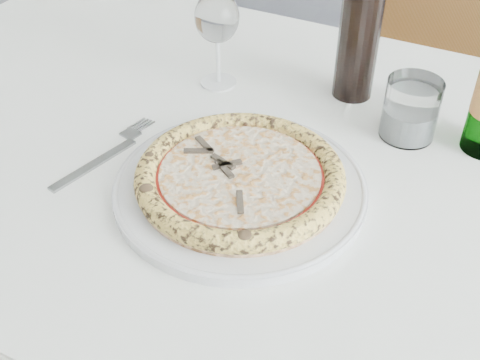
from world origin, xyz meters
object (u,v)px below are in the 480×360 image
at_px(tumbler, 410,113).
at_px(wine_bottle, 360,31).
at_px(plate, 240,187).
at_px(pizza, 240,176).
at_px(wine_glass, 217,20).
at_px(chair_far, 400,70).
at_px(dining_table, 271,198).

xyz_separation_m(tumbler, wine_bottle, (-0.11, 0.07, 0.07)).
height_order(plate, pizza, pizza).
bearing_deg(wine_bottle, wine_glass, -160.04).
bearing_deg(chair_far, tumbler, -75.78).
xyz_separation_m(chair_far, wine_glass, (-0.17, -0.61, 0.34)).
distance_m(chair_far, wine_glass, 0.72).
bearing_deg(wine_bottle, chair_far, 94.34).
relative_size(pizza, tumbler, 3.04).
distance_m(pizza, wine_glass, 0.30).
height_order(chair_far, plate, chair_far).
bearing_deg(dining_table, pizza, -90.00).
xyz_separation_m(dining_table, wine_bottle, (0.04, 0.21, 0.20)).
bearing_deg(chair_far, wine_bottle, -85.66).
relative_size(dining_table, chair_far, 1.60).
bearing_deg(pizza, tumbler, 56.64).
height_order(dining_table, tumbler, tumbler).
height_order(wine_glass, tumbler, wine_glass).
bearing_deg(pizza, wine_glass, 125.97).
height_order(chair_far, tumbler, chair_far).
xyz_separation_m(wine_glass, wine_bottle, (0.21, 0.08, -0.00)).
bearing_deg(plate, chair_far, 89.92).
height_order(chair_far, wine_bottle, wine_bottle).
relative_size(chair_far, wine_glass, 5.82).
bearing_deg(wine_glass, dining_table, -37.99).
relative_size(dining_table, wine_glass, 9.33).
height_order(wine_glass, wine_bottle, wine_bottle).
relative_size(tumbler, wine_bottle, 0.34).
bearing_deg(tumbler, dining_table, -138.92).
bearing_deg(plate, wine_glass, 125.97).
xyz_separation_m(wine_glass, tumbler, (0.32, 0.00, -0.08)).
distance_m(dining_table, wine_glass, 0.29).
relative_size(pizza, wine_glass, 1.72).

